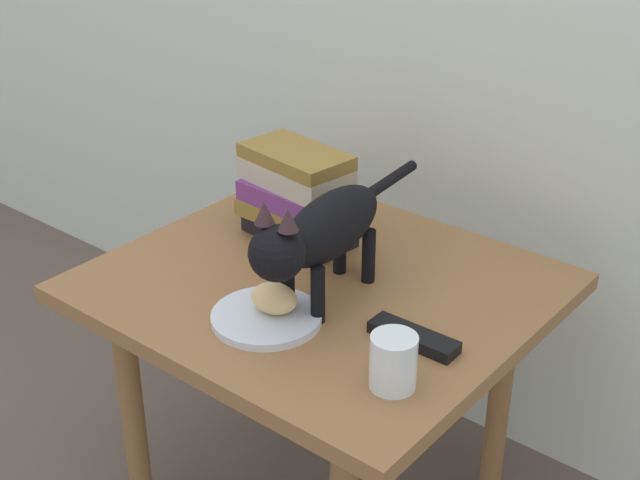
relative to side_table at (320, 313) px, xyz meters
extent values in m
cube|color=olive|center=(0.00, 0.00, 0.05)|extent=(0.75, 0.67, 0.03)
cylinder|color=olive|center=(-0.25, -0.25, -0.21)|extent=(0.04, 0.04, 0.50)
cylinder|color=olive|center=(-0.25, 0.25, -0.21)|extent=(0.04, 0.04, 0.50)
cylinder|color=olive|center=(0.25, 0.25, -0.21)|extent=(0.04, 0.04, 0.50)
cylinder|color=silver|center=(0.02, -0.16, 0.08)|extent=(0.18, 0.18, 0.01)
ellipsoid|color=#E0BC7A|center=(0.02, -0.15, 0.11)|extent=(0.09, 0.07, 0.05)
cylinder|color=black|center=(0.08, -0.11, 0.12)|extent=(0.02, 0.02, 0.10)
cylinder|color=black|center=(0.02, -0.11, 0.12)|extent=(0.02, 0.02, 0.10)
cylinder|color=black|center=(0.07, 0.05, 0.12)|extent=(0.02, 0.02, 0.10)
cylinder|color=black|center=(0.01, 0.05, 0.12)|extent=(0.02, 0.02, 0.10)
ellipsoid|color=black|center=(0.05, -0.03, 0.20)|extent=(0.11, 0.27, 0.11)
sphere|color=black|center=(0.06, -0.18, 0.22)|extent=(0.09, 0.09, 0.09)
cone|color=#332224|center=(0.08, -0.18, 0.28)|extent=(0.03, 0.03, 0.03)
cone|color=#332224|center=(0.04, -0.18, 0.28)|extent=(0.03, 0.03, 0.03)
cylinder|color=black|center=(0.03, 0.18, 0.21)|extent=(0.04, 0.16, 0.02)
cube|color=black|center=(-0.13, 0.10, 0.09)|extent=(0.22, 0.14, 0.04)
cube|color=olive|center=(-0.14, 0.10, 0.13)|extent=(0.21, 0.12, 0.03)
cube|color=#72337A|center=(-0.14, 0.10, 0.16)|extent=(0.21, 0.13, 0.04)
cube|color=#BCB299|center=(-0.14, 0.10, 0.20)|extent=(0.22, 0.14, 0.04)
cube|color=olive|center=(-0.14, 0.10, 0.24)|extent=(0.22, 0.14, 0.03)
cylinder|color=silver|center=(0.28, -0.17, 0.11)|extent=(0.07, 0.07, 0.08)
cylinder|color=silver|center=(0.28, -0.17, 0.09)|extent=(0.06, 0.06, 0.04)
cube|color=black|center=(0.24, -0.06, 0.08)|extent=(0.15, 0.05, 0.02)
camera|label=1|loc=(0.86, -1.06, 0.86)|focal=49.90mm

